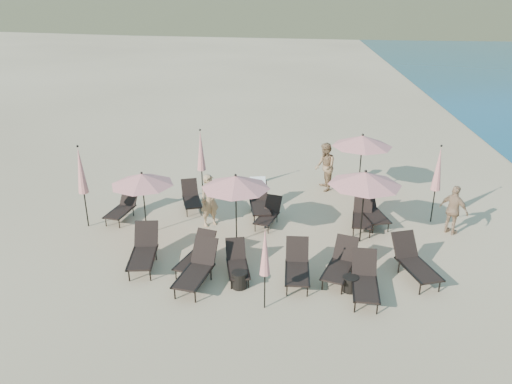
# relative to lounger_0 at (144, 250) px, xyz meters

# --- Properties ---
(ground) EXTENTS (800.00, 800.00, 0.00)m
(ground) POSITION_rel_lounger_0_xyz_m (4.30, -0.31, -0.49)
(ground) COLOR #D6BA8C
(ground) RESTS_ON ground
(lounger_0) EXTENTS (0.92, 1.91, 1.06)m
(lounger_0) POSITION_rel_lounger_0_xyz_m (0.00, 0.00, 0.00)
(lounger_0) COLOR black
(lounger_0) RESTS_ON ground
(lounger_1) EXTENTS (1.07, 1.72, 0.93)m
(lounger_1) POSITION_rel_lounger_0_xyz_m (1.55, -0.05, -0.06)
(lounger_1) COLOR black
(lounger_1) RESTS_ON ground
(lounger_2) EXTENTS (1.04, 1.92, 1.04)m
(lounger_2) POSITION_rel_lounger_0_xyz_m (1.72, -0.86, -0.01)
(lounger_2) COLOR black
(lounger_2) RESTS_ON ground
(lounger_3) EXTENTS (0.67, 1.71, 0.98)m
(lounger_3) POSITION_rel_lounger_0_xyz_m (4.41, -0.46, -0.04)
(lounger_3) COLOR black
(lounger_3) RESTS_ON ground
(lounger_4) EXTENTS (1.17, 1.81, 0.97)m
(lounger_4) POSITION_rel_lounger_0_xyz_m (5.60, -0.25, -0.04)
(lounger_4) COLOR black
(lounger_4) RESTS_ON ground
(lounger_5) EXTENTS (1.22, 1.95, 1.05)m
(lounger_5) POSITION_rel_lounger_0_xyz_m (7.64, -0.04, -0.00)
(lounger_5) COLOR black
(lounger_5) RESTS_ON ground
(lounger_6) EXTENTS (0.89, 1.68, 0.92)m
(lounger_6) POSITION_rel_lounger_0_xyz_m (-1.66, 3.11, -0.06)
(lounger_6) COLOR black
(lounger_6) RESTS_ON ground
(lounger_7) EXTENTS (1.05, 1.69, 0.91)m
(lounger_7) POSITION_rel_lounger_0_xyz_m (0.55, 4.17, -0.07)
(lounger_7) COLOR black
(lounger_7) RESTS_ON ground
(lounger_8) EXTENTS (0.95, 1.56, 0.84)m
(lounger_8) POSITION_rel_lounger_0_xyz_m (3.44, 3.02, -0.10)
(lounger_8) COLOR black
(lounger_8) RESTS_ON ground
(lounger_9) EXTENTS (0.96, 1.90, 1.13)m
(lounger_9) POSITION_rel_lounger_0_xyz_m (3.06, 3.92, 0.05)
(lounger_9) COLOR black
(lounger_9) RESTS_ON ground
(lounger_10) EXTENTS (0.84, 1.73, 0.96)m
(lounger_10) POSITION_rel_lounger_0_xyz_m (6.59, 3.04, -0.05)
(lounger_10) COLOR black
(lounger_10) RESTS_ON ground
(lounger_11) EXTENTS (1.08, 1.85, 1.00)m
(lounger_11) POSITION_rel_lounger_0_xyz_m (6.94, 3.43, -0.03)
(lounger_11) COLOR black
(lounger_11) RESTS_ON ground
(lounger_12) EXTENTS (0.77, 1.77, 0.99)m
(lounger_12) POSITION_rel_lounger_0_xyz_m (6.17, -1.06, -0.03)
(lounger_12) COLOR black
(lounger_12) RESTS_ON ground
(lounger_13) EXTENTS (0.86, 1.57, 0.86)m
(lounger_13) POSITION_rel_lounger_0_xyz_m (2.75, -0.33, -0.09)
(lounger_13) COLOR black
(lounger_13) RESTS_ON ground
(umbrella_open_0) EXTENTS (2.00, 2.00, 2.16)m
(umbrella_open_0) POSITION_rel_lounger_0_xyz_m (-0.52, 2.00, 1.41)
(umbrella_open_0) COLOR black
(umbrella_open_0) RESTS_ON ground
(umbrella_open_1) EXTENTS (2.13, 2.13, 2.29)m
(umbrella_open_1) POSITION_rel_lounger_0_xyz_m (2.49, 1.67, 1.53)
(umbrella_open_1) COLOR black
(umbrella_open_1) RESTS_ON ground
(umbrella_open_2) EXTENTS (2.25, 2.25, 2.42)m
(umbrella_open_2) POSITION_rel_lounger_0_xyz_m (6.41, 1.98, 1.64)
(umbrella_open_2) COLOR black
(umbrella_open_2) RESTS_ON ground
(umbrella_open_3) EXTENTS (2.29, 2.29, 2.46)m
(umbrella_open_3) POSITION_rel_lounger_0_xyz_m (6.79, 5.95, 1.68)
(umbrella_open_3) COLOR black
(umbrella_open_3) RESTS_ON ground
(umbrella_closed_0) EXTENTS (0.27, 0.27, 2.28)m
(umbrella_closed_0) POSITION_rel_lounger_0_xyz_m (3.60, -1.83, 1.09)
(umbrella_closed_0) COLOR black
(umbrella_closed_0) RESTS_ON ground
(umbrella_closed_1) EXTENTS (0.32, 0.32, 2.77)m
(umbrella_closed_1) POSITION_rel_lounger_0_xyz_m (9.03, 3.66, 1.43)
(umbrella_closed_1) COLOR black
(umbrella_closed_1) RESTS_ON ground
(umbrella_closed_2) EXTENTS (0.33, 0.33, 2.86)m
(umbrella_closed_2) POSITION_rel_lounger_0_xyz_m (-2.65, 2.39, 1.50)
(umbrella_closed_2) COLOR black
(umbrella_closed_2) RESTS_ON ground
(umbrella_closed_3) EXTENTS (0.32, 0.32, 2.76)m
(umbrella_closed_3) POSITION_rel_lounger_0_xyz_m (0.81, 5.02, 1.43)
(umbrella_closed_3) COLOR black
(umbrella_closed_3) RESTS_ON ground
(side_table_0) EXTENTS (0.43, 0.43, 0.46)m
(side_table_0) POSITION_rel_lounger_0_xyz_m (2.87, -0.95, -0.27)
(side_table_0) COLOR black
(side_table_0) RESTS_ON ground
(side_table_1) EXTENTS (0.43, 0.43, 0.41)m
(side_table_1) POSITION_rel_lounger_0_xyz_m (5.82, -0.88, -0.29)
(side_table_1) COLOR black
(side_table_1) RESTS_ON ground
(beachgoer_a) EXTENTS (0.79, 0.74, 1.82)m
(beachgoer_a) POSITION_rel_lounger_0_xyz_m (1.47, 2.81, 0.41)
(beachgoer_a) COLOR #A48159
(beachgoer_a) RESTS_ON ground
(beachgoer_b) EXTENTS (0.88, 1.05, 1.92)m
(beachgoer_b) POSITION_rel_lounger_0_xyz_m (5.48, 6.37, 0.47)
(beachgoer_b) COLOR #99744F
(beachgoer_b) RESTS_ON ground
(beachgoer_c) EXTENTS (0.98, 0.98, 1.67)m
(beachgoer_c) POSITION_rel_lounger_0_xyz_m (9.44, 2.79, 0.34)
(beachgoer_c) COLOR tan
(beachgoer_c) RESTS_ON ground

